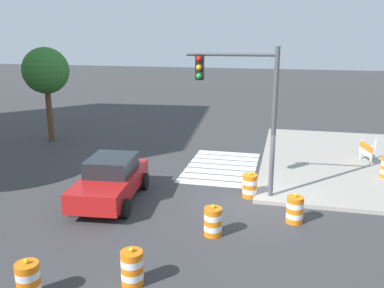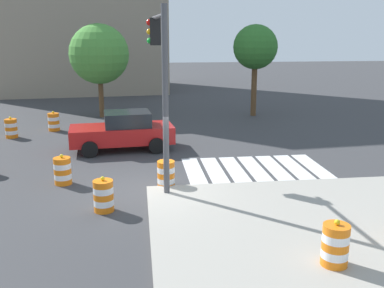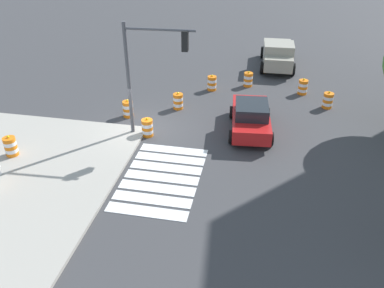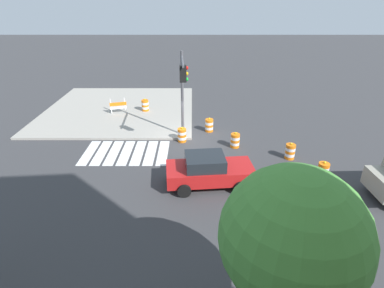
% 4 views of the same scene
% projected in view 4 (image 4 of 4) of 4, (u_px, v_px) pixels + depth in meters
% --- Properties ---
extents(ground_plane, '(120.00, 120.00, 0.00)m').
position_uv_depth(ground_plane, '(192.00, 140.00, 20.13)').
color(ground_plane, '#38383A').
extents(sidewalk_corner, '(12.00, 12.00, 0.15)m').
position_uv_depth(sidewalk_corner, '(120.00, 109.00, 25.48)').
color(sidewalk_corner, '#9E998E').
rests_on(sidewalk_corner, ground).
extents(crosswalk_stripes, '(5.10, 3.20, 0.02)m').
position_uv_depth(crosswalk_stripes, '(126.00, 153.00, 18.51)').
color(crosswalk_stripes, silver).
rests_on(crosswalk_stripes, ground).
extents(sports_car, '(4.45, 2.45, 1.63)m').
position_uv_depth(sports_car, '(209.00, 170.00, 15.09)').
color(sports_car, red).
rests_on(sports_car, ground).
extents(traffic_barrel_near_corner, '(0.56, 0.56, 1.02)m').
position_uv_depth(traffic_barrel_near_corner, '(309.00, 235.00, 11.51)').
color(traffic_barrel_near_corner, orange).
rests_on(traffic_barrel_near_corner, ground).
extents(traffic_barrel_crosswalk_end, '(0.56, 0.56, 1.02)m').
position_uv_depth(traffic_barrel_crosswalk_end, '(235.00, 140.00, 19.03)').
color(traffic_barrel_crosswalk_end, orange).
rests_on(traffic_barrel_crosswalk_end, ground).
extents(traffic_barrel_median_near, '(0.56, 0.56, 1.02)m').
position_uv_depth(traffic_barrel_median_near, '(340.00, 213.00, 12.68)').
color(traffic_barrel_median_near, orange).
rests_on(traffic_barrel_median_near, ground).
extents(traffic_barrel_median_far, '(0.56, 0.56, 1.02)m').
position_uv_depth(traffic_barrel_median_far, '(323.00, 171.00, 15.72)').
color(traffic_barrel_median_far, orange).
rests_on(traffic_barrel_median_far, ground).
extents(traffic_barrel_far_curb, '(0.56, 0.56, 1.02)m').
position_uv_depth(traffic_barrel_far_curb, '(209.00, 125.00, 21.25)').
color(traffic_barrel_far_curb, orange).
rests_on(traffic_barrel_far_curb, ground).
extents(traffic_barrel_lane_center, '(0.56, 0.56, 1.02)m').
position_uv_depth(traffic_barrel_lane_center, '(182.00, 135.00, 19.76)').
color(traffic_barrel_lane_center, orange).
rests_on(traffic_barrel_lane_center, ground).
extents(traffic_barrel_opposite_curb, '(0.56, 0.56, 1.02)m').
position_uv_depth(traffic_barrel_opposite_curb, '(290.00, 151.00, 17.69)').
color(traffic_barrel_opposite_curb, orange).
rests_on(traffic_barrel_opposite_curb, ground).
extents(traffic_barrel_on_sidewalk, '(0.56, 0.56, 1.02)m').
position_uv_depth(traffic_barrel_on_sidewalk, '(145.00, 105.00, 24.65)').
color(traffic_barrel_on_sidewalk, orange).
rests_on(traffic_barrel_on_sidewalk, sidewalk_corner).
extents(construction_barricade, '(1.40, 1.08, 1.00)m').
position_uv_depth(construction_barricade, '(118.00, 106.00, 24.23)').
color(construction_barricade, silver).
rests_on(construction_barricade, sidewalk_corner).
extents(traffic_light_pole, '(0.52, 3.29, 5.50)m').
position_uv_depth(traffic_light_pole, '(183.00, 84.00, 17.92)').
color(traffic_light_pole, '#4C4C51').
rests_on(traffic_light_pole, sidewalk_corner).
extents(street_tree_streetside_near, '(3.42, 3.42, 5.38)m').
position_uv_depth(street_tree_streetside_near, '(292.00, 237.00, 6.93)').
color(street_tree_streetside_near, brown).
rests_on(street_tree_streetside_near, ground).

